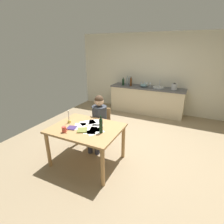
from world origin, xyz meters
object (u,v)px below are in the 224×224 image
object	(u,v)px
mixing_bowl	(144,85)
wine_glass_back_right	(141,82)
bottle_wine_red	(130,81)
bottle_sauce	(131,82)
person_seated	(98,119)
book_cookery	(82,130)
chair_at_table	(101,125)
coffee_mug	(64,129)
bottle_oil	(123,82)
bottle_vinegar	(127,81)
candlestick	(69,119)
wine_bottle_on_table	(101,126)
wine_glass_by_kettle	(147,83)
dining_table	(86,132)
sink_unit	(159,87)
wine_glass_back_left	(145,83)
book_magazine	(72,128)
stovetop_kettle	(174,86)
wine_glass_near_sink	(150,83)

from	to	relation	value
mixing_bowl	wine_glass_back_right	distance (m)	0.25
bottle_wine_red	bottle_sauce	size ratio (longest dim) A/B	0.95
person_seated	book_cookery	xyz separation A→B (m)	(0.09, -0.73, 0.08)
chair_at_table	coffee_mug	distance (m)	1.12
person_seated	bottle_oil	distance (m)	2.58
person_seated	bottle_vinegar	distance (m)	2.68
bottle_vinegar	candlestick	bearing A→B (deg)	-90.01
wine_bottle_on_table	wine_glass_back_right	size ratio (longest dim) A/B	2.04
coffee_mug	wine_glass_by_kettle	distance (m)	3.70
dining_table	wine_glass_by_kettle	size ratio (longest dim) A/B	8.30
bottle_sauce	mixing_bowl	world-z (taller)	bottle_sauce
sink_unit	wine_glass_by_kettle	world-z (taller)	sink_unit
person_seated	candlestick	distance (m)	0.67
chair_at_table	wine_glass_by_kettle	world-z (taller)	wine_glass_by_kettle
bottle_vinegar	mixing_bowl	world-z (taller)	bottle_vinegar
book_cookery	bottle_vinegar	world-z (taller)	bottle_vinegar
sink_unit	bottle_vinegar	distance (m)	1.10
bottle_oil	bottle_sauce	size ratio (longest dim) A/B	0.84
mixing_bowl	sink_unit	bearing A→B (deg)	6.01
bottle_sauce	wine_glass_back_left	size ratio (longest dim) A/B	2.03
bottle_oil	wine_glass_back_left	xyz separation A→B (m)	(0.70, 0.23, -0.00)
wine_glass_by_kettle	sink_unit	bearing A→B (deg)	-19.18
bottle_sauce	dining_table	bearing A→B (deg)	-85.46
chair_at_table	book_magazine	xyz separation A→B (m)	(-0.13, -0.88, 0.28)
chair_at_table	stovetop_kettle	world-z (taller)	stovetop_kettle
dining_table	wine_glass_back_right	distance (m)	3.36
bottle_oil	bottle_vinegar	size ratio (longest dim) A/B	0.84
mixing_bowl	stovetop_kettle	size ratio (longest dim) A/B	1.06
dining_table	stovetop_kettle	xyz separation A→B (m)	(1.16, 3.19, 0.35)
book_magazine	bottle_oil	world-z (taller)	bottle_oil
bottle_vinegar	bottle_wine_red	world-z (taller)	bottle_vinegar
dining_table	candlestick	xyz separation A→B (m)	(-0.42, 0.03, 0.17)
mixing_bowl	wine_glass_near_sink	distance (m)	0.26
bottle_oil	bottle_vinegar	world-z (taller)	bottle_vinegar
stovetop_kettle	wine_glass_back_left	xyz separation A→B (m)	(-0.98, 0.15, 0.01)
bottle_wine_red	wine_glass_back_left	xyz separation A→B (m)	(0.51, 0.08, -0.02)
coffee_mug	wine_glass_by_kettle	size ratio (longest dim) A/B	0.74
mixing_bowl	wine_glass_by_kettle	world-z (taller)	wine_glass_by_kettle
mixing_bowl	wine_glass_back_right	size ratio (longest dim) A/B	1.51
sink_unit	bottle_vinegar	world-z (taller)	bottle_vinegar
book_magazine	bottle_vinegar	xyz separation A→B (m)	(-0.19, 3.37, 0.27)
candlestick	bottle_vinegar	size ratio (longest dim) A/B	0.84
coffee_mug	book_magazine	size ratio (longest dim) A/B	0.70
candlestick	wine_bottle_on_table	bearing A→B (deg)	-6.77
stovetop_kettle	wine_glass_near_sink	world-z (taller)	stovetop_kettle
person_seated	bottle_sauce	bearing A→B (deg)	93.83
coffee_mug	book_magazine	world-z (taller)	coffee_mug
bottle_wine_red	book_cookery	bearing A→B (deg)	-84.18
coffee_mug	bottle_wine_red	bearing A→B (deg)	91.51
dining_table	wine_glass_back_right	bearing A→B (deg)	89.07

